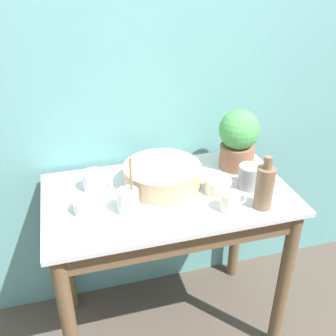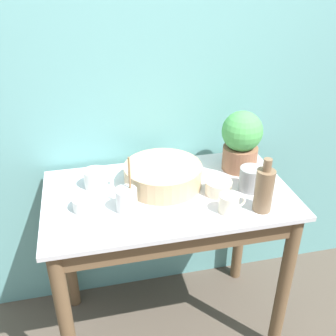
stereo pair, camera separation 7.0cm
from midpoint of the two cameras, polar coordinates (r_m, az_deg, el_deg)
wall_back at (r=1.85m, az=-4.18°, el=12.21°), size 6.00×0.05×2.40m
counter_table at (r=1.78m, az=-0.95°, el=-9.18°), size 1.05×0.61×0.82m
potted_plant at (r=1.84m, az=9.12°, el=4.27°), size 0.19×0.19×0.28m
bowl_wash_large at (r=1.72m, az=-2.01°, el=-1.06°), size 0.34×0.34×0.10m
bottle_tall at (r=1.58m, az=12.61°, el=-2.68°), size 0.07×0.07×0.23m
mug_cream at (r=1.58m, az=7.82°, el=-4.87°), size 0.11×0.08×0.08m
mug_grey at (r=1.73m, az=10.72°, el=-1.25°), size 0.14×0.10×0.10m
mug_white at (r=1.73m, az=-11.71°, el=-1.80°), size 0.13×0.10×0.08m
bowl_small_enamel_white at (r=1.60m, az=-12.83°, el=-5.36°), size 0.11×0.11×0.05m
bowl_small_cream at (r=1.68m, az=6.13°, el=-2.64°), size 0.11×0.11×0.06m
utensil_cup at (r=1.56m, az=-7.09°, el=-4.72°), size 0.09×0.09×0.23m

